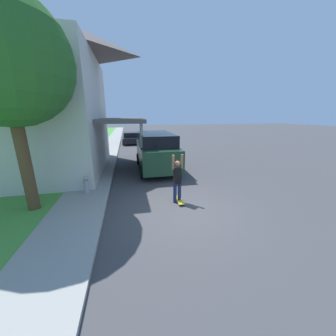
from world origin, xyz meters
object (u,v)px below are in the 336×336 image
suv_parked (156,150)px  fire_hydrant (86,185)px  skateboarder (177,179)px  lawn_tree_near (3,61)px  car_down_street (131,138)px  skateboard (179,200)px

suv_parked → fire_hydrant: suv_parked is taller
suv_parked → skateboarder: size_ratio=2.74×
suv_parked → fire_hydrant: bearing=-136.4°
skateboarder → suv_parked: bearing=90.9°
skateboarder → fire_hydrant: skateboarder is taller
lawn_tree_near → skateboarder: lawn_tree_near is taller
suv_parked → car_down_street: size_ratio=1.20×
skateboard → fire_hydrant: fire_hydrant is taller
car_down_street → skateboarder: bearing=-85.4°
skateboard → skateboarder: bearing=179.9°
lawn_tree_near → suv_parked: 7.33m
car_down_street → fire_hydrant: bearing=-98.4°
skateboarder → skateboard: skateboarder is taller
suv_parked → car_down_street: suv_parked is taller
car_down_street → fire_hydrant: size_ratio=5.84×
lawn_tree_near → fire_hydrant: (1.51, 1.02, -4.18)m
car_down_street → lawn_tree_near: bearing=-103.2°
suv_parked → skateboard: (0.16, -4.66, -1.08)m
car_down_street → fire_hydrant: 14.80m
skateboarder → skateboard: size_ratio=2.25×
lawn_tree_near → fire_hydrant: lawn_tree_near is taller
lawn_tree_near → skateboard: size_ratio=7.91×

